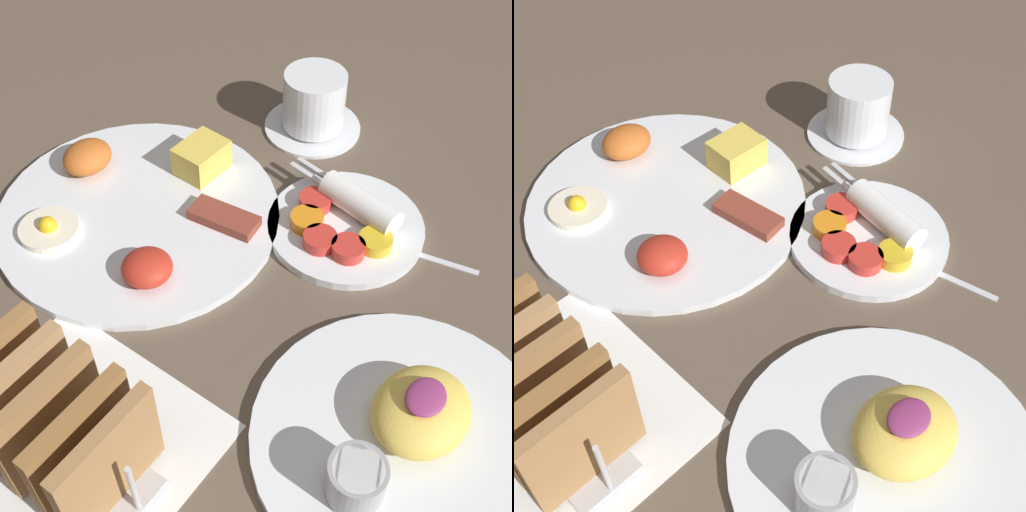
% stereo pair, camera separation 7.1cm
% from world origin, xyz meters
% --- Properties ---
extents(ground_plane, '(3.00, 3.00, 0.00)m').
position_xyz_m(ground_plane, '(0.00, 0.00, 0.00)').
color(ground_plane, brown).
extents(napkin_flat, '(0.22, 0.22, 0.00)m').
position_xyz_m(napkin_flat, '(-0.18, 0.04, 0.00)').
color(napkin_flat, white).
rests_on(napkin_flat, ground_plane).
extents(plate_breakfast, '(0.31, 0.31, 0.05)m').
position_xyz_m(plate_breakfast, '(0.07, 0.18, 0.01)').
color(plate_breakfast, white).
rests_on(plate_breakfast, ground_plane).
extents(plate_condiments, '(0.17, 0.18, 0.04)m').
position_xyz_m(plate_condiments, '(0.19, -0.02, 0.01)').
color(plate_condiments, white).
rests_on(plate_condiments, ground_plane).
extents(plate_foreground, '(0.27, 0.27, 0.06)m').
position_xyz_m(plate_foreground, '(-0.00, -0.19, 0.01)').
color(plate_foreground, white).
rests_on(plate_foreground, ground_plane).
extents(toast_rack, '(0.10, 0.18, 0.10)m').
position_xyz_m(toast_rack, '(-0.18, 0.04, 0.05)').
color(toast_rack, '#B7B7BC').
rests_on(toast_rack, ground_plane).
extents(coffee_cup, '(0.12, 0.12, 0.08)m').
position_xyz_m(coffee_cup, '(0.32, 0.11, 0.04)').
color(coffee_cup, white).
rests_on(coffee_cup, ground_plane).
extents(teaspoon, '(0.04, 0.13, 0.01)m').
position_xyz_m(teaspoon, '(0.20, -0.08, 0.00)').
color(teaspoon, silver).
rests_on(teaspoon, ground_plane).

